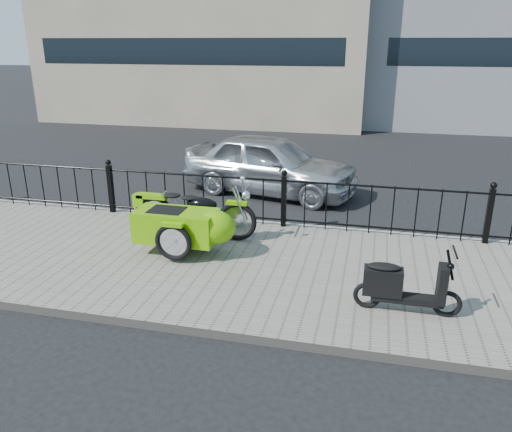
% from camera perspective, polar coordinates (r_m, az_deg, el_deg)
% --- Properties ---
extents(ground, '(120.00, 120.00, 0.00)m').
position_cam_1_polar(ground, '(8.19, 1.45, -5.02)').
color(ground, black).
rests_on(ground, ground).
extents(sidewalk, '(30.00, 3.80, 0.12)m').
position_cam_1_polar(sidewalk, '(7.72, 0.67, -6.11)').
color(sidewalk, slate).
rests_on(sidewalk, ground).
extents(curb, '(30.00, 0.10, 0.12)m').
position_cam_1_polar(curb, '(9.47, 3.29, -1.19)').
color(curb, gray).
rests_on(curb, ground).
extents(iron_fence, '(14.11, 0.11, 1.08)m').
position_cam_1_polar(iron_fence, '(9.17, 3.20, 1.60)').
color(iron_fence, black).
rests_on(iron_fence, sidewalk).
extents(motorcycle_sidecar, '(2.28, 1.48, 0.98)m').
position_cam_1_polar(motorcycle_sidecar, '(8.14, -7.56, -0.82)').
color(motorcycle_sidecar, black).
rests_on(motorcycle_sidecar, sidewalk).
extents(scooter, '(1.33, 0.39, 0.90)m').
position_cam_1_polar(scooter, '(6.57, 16.15, -7.74)').
color(scooter, black).
rests_on(scooter, sidewalk).
extents(spare_tire, '(0.65, 0.36, 0.67)m').
position_cam_1_polar(spare_tire, '(8.25, -7.75, -1.59)').
color(spare_tire, black).
rests_on(spare_tire, sidewalk).
extents(sedan_car, '(4.31, 2.49, 1.38)m').
position_cam_1_polar(sedan_car, '(11.58, 1.62, 5.92)').
color(sedan_car, silver).
rests_on(sedan_car, ground).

